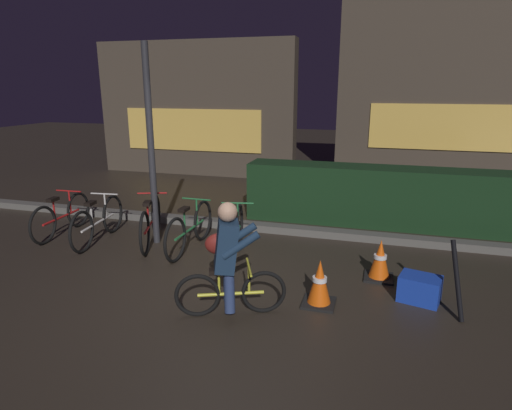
# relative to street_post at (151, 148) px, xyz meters

# --- Properties ---
(ground_plane) EXTENTS (40.00, 40.00, 0.00)m
(ground_plane) POSITION_rel_street_post_xyz_m (1.59, -1.20, -1.49)
(ground_plane) COLOR #2D261E
(sidewalk_curb) EXTENTS (12.00, 0.24, 0.12)m
(sidewalk_curb) POSITION_rel_street_post_xyz_m (1.59, 1.00, -1.43)
(sidewalk_curb) COLOR #56544F
(sidewalk_curb) RESTS_ON ground
(hedge_row) EXTENTS (4.80, 0.70, 1.02)m
(hedge_row) POSITION_rel_street_post_xyz_m (3.39, 1.90, -0.98)
(hedge_row) COLOR black
(hedge_row) RESTS_ON ground
(storefront_left) EXTENTS (5.46, 0.54, 3.52)m
(storefront_left) POSITION_rel_street_post_xyz_m (-1.61, 5.30, 0.26)
(storefront_left) COLOR #42382D
(storefront_left) RESTS_ON ground
(storefront_right) EXTENTS (5.61, 0.54, 4.43)m
(storefront_right) POSITION_rel_street_post_xyz_m (4.91, 6.00, 0.72)
(storefront_right) COLOR #42382D
(storefront_right) RESTS_ON ground
(street_post) EXTENTS (0.10, 0.10, 2.97)m
(street_post) POSITION_rel_street_post_xyz_m (0.00, 0.00, 0.00)
(street_post) COLOR #2D2D33
(street_post) RESTS_ON ground
(parked_bike_leftmost) EXTENTS (0.46, 1.50, 0.69)m
(parked_bike_leftmost) POSITION_rel_street_post_xyz_m (-1.65, -0.11, -1.17)
(parked_bike_leftmost) COLOR black
(parked_bike_leftmost) RESTS_ON ground
(parked_bike_left_mid) EXTENTS (0.46, 1.56, 0.72)m
(parked_bike_left_mid) POSITION_rel_street_post_xyz_m (-0.88, -0.23, -1.16)
(parked_bike_left_mid) COLOR black
(parked_bike_left_mid) RESTS_ON ground
(parked_bike_center_left) EXTENTS (0.60, 1.55, 0.75)m
(parked_bike_center_left) POSITION_rel_street_post_xyz_m (-0.05, -0.07, -1.15)
(parked_bike_center_left) COLOR black
(parked_bike_center_left) RESTS_ON ground
(parked_bike_center_right) EXTENTS (0.46, 1.58, 0.73)m
(parked_bike_center_right) POSITION_rel_street_post_xyz_m (0.65, -0.15, -1.15)
(parked_bike_center_right) COLOR black
(parked_bike_center_right) RESTS_ON ground
(parked_bike_right_mid) EXTENTS (0.48, 1.63, 0.76)m
(parked_bike_right_mid) POSITION_rel_street_post_xyz_m (1.42, -0.33, -1.14)
(parked_bike_right_mid) COLOR black
(parked_bike_right_mid) RESTS_ON ground
(traffic_cone_near) EXTENTS (0.36, 0.36, 0.53)m
(traffic_cone_near) POSITION_rel_street_post_xyz_m (2.73, -1.30, -1.23)
(traffic_cone_near) COLOR black
(traffic_cone_near) RESTS_ON ground
(traffic_cone_far) EXTENTS (0.36, 0.36, 0.52)m
(traffic_cone_far) POSITION_rel_street_post_xyz_m (3.37, -0.41, -1.24)
(traffic_cone_far) COLOR black
(traffic_cone_far) RESTS_ON ground
(blue_crate) EXTENTS (0.51, 0.42, 0.30)m
(blue_crate) POSITION_rel_street_post_xyz_m (3.82, -0.90, -1.34)
(blue_crate) COLOR #193DB7
(blue_crate) RESTS_ON ground
(cyclist) EXTENTS (1.11, 0.54, 1.25)m
(cyclist) POSITION_rel_street_post_xyz_m (1.83, -1.77, -0.86)
(cyclist) COLOR black
(cyclist) RESTS_ON ground
(closed_umbrella) EXTENTS (0.20, 0.32, 0.82)m
(closed_umbrella) POSITION_rel_street_post_xyz_m (4.14, -1.15, -1.08)
(closed_umbrella) COLOR black
(closed_umbrella) RESTS_ON ground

